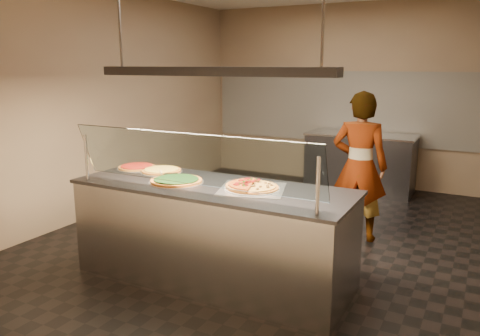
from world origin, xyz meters
The scene contains 18 objects.
ground centered at (0.00, 0.00, -0.01)m, with size 5.00×6.00×0.02m, color black.
wall_back centered at (0.00, 3.01, 1.50)m, with size 5.00×0.02×3.00m, color #9B8464.
wall_front centered at (0.00, -3.01, 1.50)m, with size 5.00×0.02×3.00m, color #9B8464.
wall_left centered at (-2.51, 0.00, 1.50)m, with size 0.02×6.00×3.00m, color #9B8464.
tile_band centered at (0.00, 2.98, 1.30)m, with size 4.90×0.02×1.20m, color silver.
serving_counter centered at (-0.07, -1.34, 0.47)m, with size 2.62×0.94×0.93m.
sneeze_guard centered at (-0.07, -1.68, 1.23)m, with size 2.38×0.18×0.54m.
perforated_tray centered at (0.32, -1.30, 0.94)m, with size 0.70×0.70×0.01m.
half_pizza_pepperoni centered at (0.21, -1.30, 0.96)m, with size 0.36×0.51×0.05m.
half_pizza_sausage centered at (0.44, -1.30, 0.96)m, with size 0.36×0.51×0.04m.
pizza_spinach centered at (-0.42, -1.41, 0.95)m, with size 0.51×0.51×0.03m.
pizza_cheese centered at (-0.81, -1.11, 0.94)m, with size 0.43×0.43×0.03m.
pizza_tomato centered at (-1.15, -1.10, 0.94)m, with size 0.41×0.41×0.03m.
pizza_spatula centered at (-0.66, -1.24, 0.96)m, with size 0.28×0.17×0.02m.
prep_table centered at (0.35, 2.55, 0.47)m, with size 1.70×0.74×0.93m.
worker centered at (0.86, 0.39, 0.86)m, with size 0.63×0.41×1.73m, color #2E2C33.
heat_lamp_housing centered at (-0.07, -1.34, 1.95)m, with size 2.30×0.18×0.08m, color #3F3F44.
lamp_rod_left centered at (-1.07, -1.34, 2.50)m, with size 0.02×0.02×1.01m, color #B7B7BC.
Camera 1 is at (2.10, -4.88, 2.01)m, focal length 35.00 mm.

